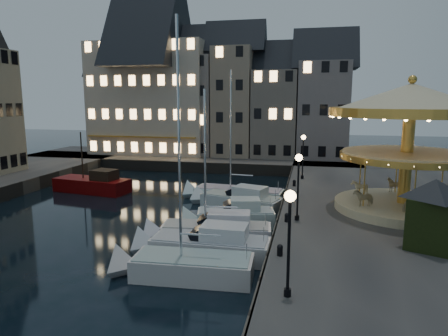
% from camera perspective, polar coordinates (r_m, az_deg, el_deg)
% --- Properties ---
extents(ground, '(160.00, 160.00, 0.00)m').
position_cam_1_polar(ground, '(26.24, -5.95, -9.76)').
color(ground, black).
rests_on(ground, ground).
extents(quay_east, '(16.00, 56.00, 1.30)m').
position_cam_1_polar(quay_east, '(31.15, 23.34, -6.11)').
color(quay_east, '#474442').
rests_on(quay_east, ground).
extents(quay_north, '(44.00, 12.00, 1.30)m').
position_cam_1_polar(quay_north, '(54.44, -4.78, 1.20)').
color(quay_north, '#474442').
rests_on(quay_north, ground).
extents(quaywall_e, '(0.15, 44.00, 1.30)m').
position_cam_1_polar(quaywall_e, '(30.60, 8.42, -5.68)').
color(quaywall_e, '#47423A').
rests_on(quaywall_e, ground).
extents(quaywall_n, '(48.00, 0.15, 1.30)m').
position_cam_1_polar(quaywall_n, '(48.20, -4.59, 0.08)').
color(quaywall_n, '#47423A').
rests_on(quaywall_n, ground).
extents(streetlamp_a, '(0.44, 0.44, 4.17)m').
position_cam_1_polar(streetlamp_a, '(15.22, 9.31, -8.49)').
color(streetlamp_a, black).
rests_on(streetlamp_a, quay_east).
extents(streetlamp_b, '(0.44, 0.44, 4.17)m').
position_cam_1_polar(streetlamp_b, '(24.91, 10.56, -1.34)').
color(streetlamp_b, black).
rests_on(streetlamp_b, quay_east).
extents(streetlamp_c, '(0.44, 0.44, 4.17)m').
position_cam_1_polar(streetlamp_c, '(38.25, 11.23, 2.49)').
color(streetlamp_c, black).
rests_on(streetlamp_c, quay_east).
extents(bollard_a, '(0.30, 0.30, 0.57)m').
position_cam_1_polar(bollard_a, '(19.83, 7.99, -11.46)').
color(bollard_a, black).
rests_on(bollard_a, quay_east).
extents(bollard_b, '(0.30, 0.30, 0.57)m').
position_cam_1_polar(bollard_b, '(25.03, 8.97, -6.94)').
color(bollard_b, black).
rests_on(bollard_b, quay_east).
extents(bollard_c, '(0.30, 0.30, 0.57)m').
position_cam_1_polar(bollard_c, '(29.85, 9.55, -4.22)').
color(bollard_c, black).
rests_on(bollard_c, quay_east).
extents(bollard_d, '(0.30, 0.30, 0.57)m').
position_cam_1_polar(bollard_d, '(35.21, 10.00, -2.08)').
color(bollard_d, black).
rests_on(bollard_d, quay_east).
extents(townhouse_na, '(5.50, 8.00, 12.80)m').
position_cam_1_polar(townhouse_na, '(60.05, -14.97, 8.53)').
color(townhouse_na, slate).
rests_on(townhouse_na, quay_north).
extents(townhouse_nb, '(6.16, 8.00, 13.80)m').
position_cam_1_polar(townhouse_nb, '(57.77, -10.12, 9.17)').
color(townhouse_nb, tan).
rests_on(townhouse_nb, quay_north).
extents(townhouse_nc, '(6.82, 8.00, 14.80)m').
position_cam_1_polar(townhouse_nc, '(55.75, -4.29, 9.79)').
color(townhouse_nc, gray).
rests_on(townhouse_nc, quay_north).
extents(townhouse_nd, '(5.50, 8.00, 15.80)m').
position_cam_1_polar(townhouse_nd, '(54.40, 1.62, 10.34)').
color(townhouse_nd, gray).
rests_on(townhouse_nd, quay_north).
extents(townhouse_ne, '(6.16, 8.00, 12.80)m').
position_cam_1_polar(townhouse_ne, '(53.66, 7.41, 8.67)').
color(townhouse_ne, slate).
rests_on(townhouse_ne, quay_north).
extents(townhouse_nf, '(6.82, 8.00, 13.80)m').
position_cam_1_polar(townhouse_nf, '(53.47, 13.97, 9.00)').
color(townhouse_nf, gray).
rests_on(townhouse_nf, quay_north).
extents(hotel_corner, '(17.60, 9.00, 16.80)m').
position_cam_1_polar(hotel_corner, '(57.75, -10.11, 10.66)').
color(hotel_corner, beige).
rests_on(hotel_corner, quay_north).
extents(motorboat_a, '(7.00, 2.62, 11.62)m').
position_cam_1_polar(motorboat_a, '(20.50, -6.06, -13.91)').
color(motorboat_a, silver).
rests_on(motorboat_a, ground).
extents(motorboat_b, '(7.63, 2.20, 2.15)m').
position_cam_1_polar(motorboat_b, '(22.82, -2.96, -11.06)').
color(motorboat_b, silver).
rests_on(motorboat_b, ground).
extents(motorboat_c, '(7.81, 2.81, 10.31)m').
position_cam_1_polar(motorboat_c, '(25.04, -2.07, -9.05)').
color(motorboat_c, silver).
rests_on(motorboat_c, ground).
extents(motorboat_d, '(6.43, 3.33, 2.15)m').
position_cam_1_polar(motorboat_d, '(28.11, 0.82, -7.00)').
color(motorboat_d, silver).
rests_on(motorboat_d, ground).
extents(motorboat_e, '(7.58, 4.27, 2.15)m').
position_cam_1_polar(motorboat_e, '(32.44, 1.84, -4.70)').
color(motorboat_e, silver).
rests_on(motorboat_e, ground).
extents(motorboat_f, '(8.75, 3.04, 11.57)m').
position_cam_1_polar(motorboat_f, '(35.00, 1.21, -3.80)').
color(motorboat_f, silver).
rests_on(motorboat_f, ground).
extents(red_fishing_boat, '(7.61, 3.64, 5.89)m').
position_cam_1_polar(red_fishing_boat, '(40.09, -18.16, -2.30)').
color(red_fishing_boat, '#570405').
rests_on(red_fishing_boat, ground).
extents(carousel, '(10.28, 10.28, 8.99)m').
position_cam_1_polar(carousel, '(28.94, 24.96, 5.85)').
color(carousel, beige).
rests_on(carousel, quay_east).
extents(ticket_kiosk, '(3.48, 3.48, 4.08)m').
position_cam_1_polar(ticket_kiosk, '(22.48, 27.84, -4.31)').
color(ticket_kiosk, black).
rests_on(ticket_kiosk, quay_east).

